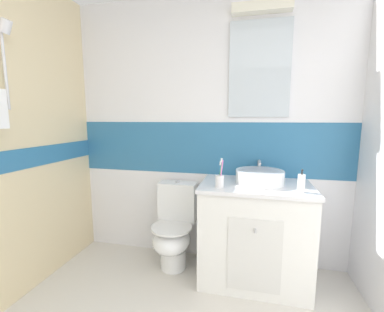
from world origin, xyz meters
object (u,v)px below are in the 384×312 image
object	(u,v)px
toilet	(174,229)
soap_dispenser	(301,183)
sink_basin	(260,176)
toothbrush_cup	(220,180)

from	to	relation	value
toilet	soap_dispenser	bearing A→B (deg)	-11.73
sink_basin	toothbrush_cup	bearing A→B (deg)	-146.25
sink_basin	toothbrush_cup	size ratio (longest dim) A/B	1.89
sink_basin	toilet	distance (m)	0.93
toilet	sink_basin	bearing A→B (deg)	-0.59
toilet	soap_dispenser	size ratio (longest dim) A/B	4.55
toilet	soap_dispenser	distance (m)	1.20
sink_basin	toothbrush_cup	distance (m)	0.37
toilet	toothbrush_cup	size ratio (longest dim) A/B	3.39
toothbrush_cup	soap_dispenser	size ratio (longest dim) A/B	1.34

